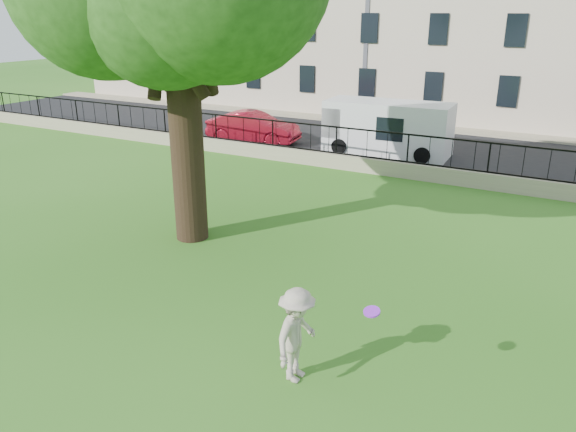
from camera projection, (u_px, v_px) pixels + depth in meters
The scene contains 9 objects.
ground at pixel (234, 315), 12.02m from camera, with size 120.00×120.00×0.00m, color #2F6C19.
retaining_wall at pixel (406, 170), 21.80m from camera, with size 50.00×0.40×0.60m, color gray.
iron_railing at pixel (408, 149), 21.50m from camera, with size 50.00×0.05×1.13m.
street at pixel (437, 152), 25.77m from camera, with size 60.00×9.00×0.01m, color black.
sidewalk at pixel (463, 131), 30.03m from camera, with size 60.00×1.40×0.12m, color gray.
man at pixel (297, 335), 9.66m from camera, with size 1.13×0.65×1.75m, color #B5A693.
frisbee at pixel (372, 312), 8.85m from camera, with size 0.27×0.27×0.03m, color #9B29E8.
red_sedan at pixel (253, 127), 27.45m from camera, with size 1.58×4.52×1.49m, color #AC1529.
white_van at pixel (388, 128), 25.20m from camera, with size 5.55×2.17×2.33m, color silver.
Camera 1 is at (6.09, -8.69, 6.14)m, focal length 35.00 mm.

